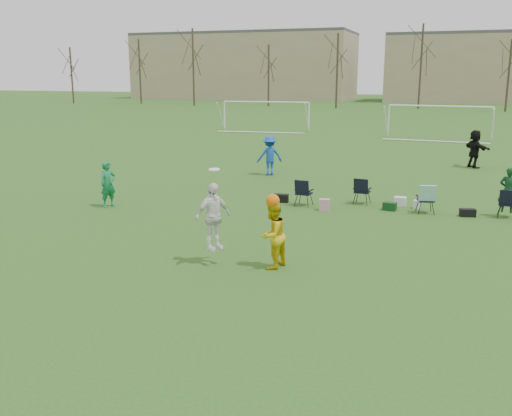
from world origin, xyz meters
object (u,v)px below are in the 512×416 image
at_px(fielder_black, 475,149).
at_px(center_contest, 246,226).
at_px(fielder_blue, 270,156).
at_px(goal_left, 266,108).
at_px(fielder_green_near, 108,184).
at_px(goal_mid, 440,113).

height_order(fielder_black, center_contest, center_contest).
xyz_separation_m(fielder_blue, goal_left, (-7.04, 20.72, 1.00)).
distance_m(fielder_green_near, fielder_black, 18.61).
height_order(goal_left, goal_mid, same).
relative_size(fielder_blue, goal_mid, 0.25).
distance_m(fielder_black, goal_mid, 13.40).
bearing_deg(fielder_green_near, goal_left, 33.05).
relative_size(fielder_black, goal_mid, 0.26).
bearing_deg(fielder_green_near, center_contest, -97.23).
height_order(fielder_blue, goal_mid, goal_mid).
distance_m(fielder_blue, goal_left, 21.91).
bearing_deg(fielder_black, fielder_blue, 86.15).
distance_m(fielder_blue, goal_mid, 20.00).
relative_size(fielder_green_near, goal_mid, 0.22).
xyz_separation_m(center_contest, goal_left, (-10.55, 33.45, 0.90)).
distance_m(goal_left, goal_mid, 14.14).
distance_m(center_contest, goal_mid, 31.65).
bearing_deg(goal_mid, fielder_black, -76.62).
bearing_deg(goal_mid, goal_left, 175.87).
relative_size(fielder_black, center_contest, 0.79).
height_order(fielder_green_near, center_contest, center_contest).
bearing_deg(fielder_green_near, fielder_black, -16.43).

